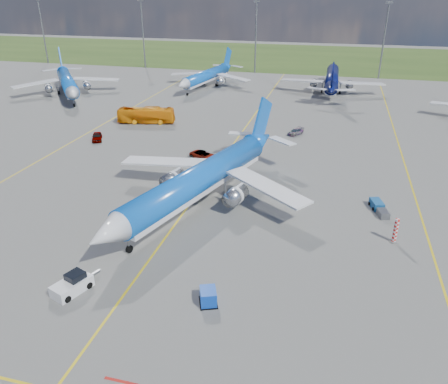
% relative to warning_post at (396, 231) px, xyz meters
% --- Properties ---
extents(ground, '(400.00, 400.00, 0.00)m').
position_rel_warning_post_xyz_m(ground, '(-26.00, -8.00, -1.50)').
color(ground, '#5C5C5A').
rests_on(ground, ground).
extents(grass_strip, '(400.00, 80.00, 0.01)m').
position_rel_warning_post_xyz_m(grass_strip, '(-26.00, 142.00, -1.50)').
color(grass_strip, '#2D4719').
rests_on(grass_strip, ground).
extents(taxiway_lines, '(60.25, 160.00, 0.02)m').
position_rel_warning_post_xyz_m(taxiway_lines, '(-25.83, 19.70, -1.49)').
color(taxiway_lines, gold).
rests_on(taxiway_lines, ground).
extents(floodlight_masts, '(202.20, 0.50, 22.70)m').
position_rel_warning_post_xyz_m(floodlight_masts, '(-16.00, 102.00, 11.06)').
color(floodlight_masts, slate).
rests_on(floodlight_masts, ground).
extents(warning_post, '(0.50, 0.50, 3.00)m').
position_rel_warning_post_xyz_m(warning_post, '(0.00, 0.00, 0.00)').
color(warning_post, red).
rests_on(warning_post, ground).
extents(bg_jet_nw, '(47.74, 49.50, 10.31)m').
position_rel_warning_post_xyz_m(bg_jet_nw, '(-78.03, 56.27, -1.50)').
color(bg_jet_nw, blue).
rests_on(bg_jet_nw, ground).
extents(bg_jet_nnw, '(32.38, 39.23, 9.22)m').
position_rel_warning_post_xyz_m(bg_jet_nnw, '(-45.21, 75.88, -1.50)').
color(bg_jet_nnw, blue).
rests_on(bg_jet_nnw, ground).
extents(bg_jet_n, '(30.36, 39.51, 10.23)m').
position_rel_warning_post_xyz_m(bg_jet_n, '(-9.95, 79.29, -1.50)').
color(bg_jet_n, '#070D3E').
rests_on(bg_jet_n, ground).
extents(main_airliner, '(42.36, 48.87, 10.84)m').
position_rel_warning_post_xyz_m(main_airliner, '(-24.63, 3.45, -1.50)').
color(main_airliner, blue).
rests_on(main_airliner, ground).
extents(pushback_tug, '(3.20, 5.41, 1.82)m').
position_rel_warning_post_xyz_m(pushback_tug, '(-31.04, -17.29, -0.77)').
color(pushback_tug, silver).
rests_on(pushback_tug, ground).
extents(uld_container, '(2.06, 2.26, 1.48)m').
position_rel_warning_post_xyz_m(uld_container, '(-17.80, -15.73, -0.76)').
color(uld_container, '#0C3CB3').
rests_on(uld_container, ground).
extents(apron_bus, '(12.44, 5.32, 3.38)m').
position_rel_warning_post_xyz_m(apron_bus, '(-47.38, 37.65, 0.19)').
color(apron_bus, orange).
rests_on(apron_bus, ground).
extents(service_car_a, '(3.54, 4.68, 1.49)m').
position_rel_warning_post_xyz_m(service_car_a, '(-51.77, 24.34, -0.76)').
color(service_car_a, '#999999').
rests_on(service_car_a, ground).
extents(service_car_b, '(5.52, 4.07, 1.39)m').
position_rel_warning_post_xyz_m(service_car_b, '(-29.09, 19.93, -0.80)').
color(service_car_b, '#999999').
rests_on(service_car_b, ground).
extents(service_car_c, '(3.39, 4.31, 1.17)m').
position_rel_warning_post_xyz_m(service_car_c, '(-15.36, 37.47, -0.92)').
color(service_car_c, '#999999').
rests_on(service_car_c, ground).
extents(baggage_tug_w, '(2.47, 4.80, 1.04)m').
position_rel_warning_post_xyz_m(baggage_tug_w, '(-1.24, 7.63, -1.01)').
color(baggage_tug_w, '#164F89').
rests_on(baggage_tug_w, ground).
extents(baggage_tug_c, '(2.90, 4.88, 1.07)m').
position_rel_warning_post_xyz_m(baggage_tug_c, '(-47.56, 45.15, -1.00)').
color(baggage_tug_c, '#174F8C').
rests_on(baggage_tug_c, ground).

